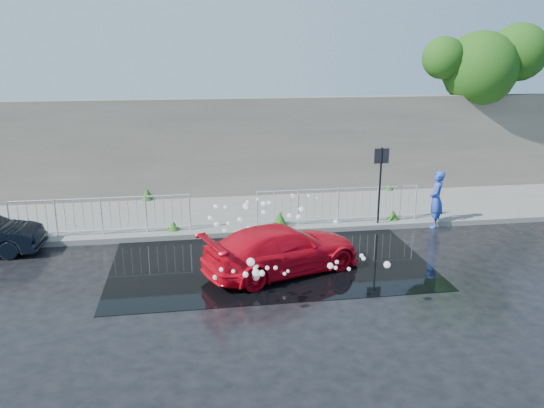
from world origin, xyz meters
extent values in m
plane|color=black|center=(0.00, 0.00, 0.00)|extent=(90.00, 90.00, 0.00)
cube|color=#5F5F5B|center=(0.00, 5.00, 0.07)|extent=(30.00, 4.00, 0.15)
cube|color=#5F5F5B|center=(0.00, 3.00, 0.08)|extent=(30.00, 0.25, 0.16)
cube|color=#5E594F|center=(0.00, 7.20, 1.90)|extent=(30.00, 0.60, 3.50)
cube|color=black|center=(0.50, 1.00, 0.01)|extent=(8.00, 5.00, 0.01)
cylinder|color=black|center=(4.20, 3.10, 1.25)|extent=(0.06, 0.06, 2.50)
cube|color=black|center=(4.20, 3.10, 2.25)|extent=(0.45, 0.04, 0.45)
cylinder|color=#332114|center=(10.00, 8.20, 2.50)|extent=(0.36, 0.36, 5.00)
sphere|color=#19410F|center=(9.50, 7.40, 4.60)|extent=(2.80, 2.80, 2.80)
sphere|color=#19410F|center=(11.00, 7.40, 5.20)|extent=(2.16, 2.16, 2.16)
sphere|color=#19410F|center=(8.00, 7.40, 5.00)|extent=(1.57, 1.57, 1.57)
cylinder|color=silver|center=(-6.50, 3.35, 0.70)|extent=(0.05, 0.05, 1.10)
cylinder|color=silver|center=(-1.50, 3.35, 0.70)|extent=(0.05, 0.05, 1.10)
cylinder|color=silver|center=(-4.00, 3.35, 1.22)|extent=(5.00, 0.04, 0.04)
cylinder|color=silver|center=(-4.00, 3.35, 0.27)|extent=(5.00, 0.04, 0.04)
cylinder|color=silver|center=(0.50, 3.35, 0.70)|extent=(0.05, 0.05, 1.10)
cylinder|color=silver|center=(5.50, 3.35, 0.70)|extent=(0.05, 0.05, 1.10)
cylinder|color=silver|center=(3.00, 3.35, 1.22)|extent=(5.00, 0.04, 0.04)
cylinder|color=silver|center=(3.00, 3.35, 0.27)|extent=(5.00, 0.04, 0.04)
cone|color=#1B5617|center=(-5.80, 3.40, 0.34)|extent=(0.40, 0.40, 0.39)
cone|color=#1B5617|center=(-2.00, 3.40, 0.30)|extent=(0.36, 0.36, 0.29)
cone|color=#1B5617|center=(1.20, 3.40, 0.36)|extent=(0.44, 0.44, 0.43)
cone|color=#1B5617|center=(4.80, 3.40, 0.30)|extent=(0.38, 0.38, 0.30)
cone|color=#1B5617|center=(-3.00, 6.90, 0.36)|extent=(0.42, 0.42, 0.42)
cone|color=#1B5617|center=(6.00, 6.90, 0.28)|extent=(0.34, 0.34, 0.25)
sphere|color=white|center=(0.62, 1.73, 0.52)|extent=(0.12, 0.12, 0.12)
sphere|color=white|center=(0.11, 2.98, 0.92)|extent=(0.16, 0.16, 0.16)
sphere|color=white|center=(0.43, 1.37, 0.48)|extent=(0.15, 0.15, 0.15)
sphere|color=white|center=(1.36, 1.45, 0.22)|extent=(0.06, 0.06, 0.06)
sphere|color=white|center=(-0.76, 2.78, 1.00)|extent=(0.12, 0.12, 0.12)
sphere|color=white|center=(0.66, 2.07, 0.59)|extent=(0.06, 0.06, 0.06)
sphere|color=white|center=(2.02, 1.46, 0.48)|extent=(0.14, 0.14, 0.14)
sphere|color=white|center=(0.59, 2.60, 0.82)|extent=(0.14, 0.14, 0.14)
sphere|color=white|center=(0.83, 3.21, 0.92)|extent=(0.12, 0.12, 0.12)
sphere|color=white|center=(1.65, 2.49, 0.89)|extent=(0.15, 0.15, 0.15)
sphere|color=white|center=(1.30, 1.28, 0.25)|extent=(0.08, 0.08, 0.08)
sphere|color=white|center=(2.04, 3.25, 1.07)|extent=(0.08, 0.08, 0.08)
sphere|color=white|center=(0.09, 2.62, 0.96)|extent=(0.11, 0.11, 0.11)
sphere|color=white|center=(1.59, 3.43, 1.02)|extent=(0.09, 0.09, 0.09)
sphere|color=white|center=(1.28, 2.29, 0.78)|extent=(0.14, 0.14, 0.14)
sphere|color=white|center=(-0.48, 2.95, 0.91)|extent=(0.11, 0.11, 0.11)
sphere|color=white|center=(0.85, 1.23, 0.20)|extent=(0.17, 0.17, 0.17)
sphere|color=white|center=(0.65, 1.55, 0.33)|extent=(0.15, 0.15, 0.15)
sphere|color=white|center=(-0.46, 2.13, 0.69)|extent=(0.10, 0.10, 0.10)
sphere|color=white|center=(0.17, 3.00, 1.03)|extent=(0.09, 0.09, 0.09)
sphere|color=white|center=(2.51, 1.88, 0.67)|extent=(0.12, 0.12, 0.12)
sphere|color=white|center=(1.54, 2.26, 0.74)|extent=(0.15, 0.15, 0.15)
sphere|color=white|center=(0.08, 1.98, 0.56)|extent=(0.15, 0.15, 0.15)
sphere|color=white|center=(1.59, 3.46, 1.04)|extent=(0.12, 0.12, 0.12)
sphere|color=white|center=(-0.28, 1.62, 0.35)|extent=(0.17, 0.17, 0.17)
sphere|color=white|center=(0.20, 3.39, 0.94)|extent=(0.06, 0.06, 0.06)
sphere|color=white|center=(0.51, 3.32, 1.01)|extent=(0.09, 0.09, 0.09)
sphere|color=white|center=(0.51, 1.77, 0.42)|extent=(0.08, 0.08, 0.08)
sphere|color=white|center=(-0.11, 2.43, 0.69)|extent=(0.14, 0.14, 0.14)
sphere|color=white|center=(-0.59, 1.73, 0.62)|extent=(0.11, 0.11, 0.11)
sphere|color=white|center=(1.51, 1.62, 0.45)|extent=(0.09, 0.09, 0.09)
sphere|color=white|center=(-0.79, 2.02, 0.71)|extent=(0.14, 0.14, 0.14)
sphere|color=white|center=(2.32, 3.34, 0.96)|extent=(0.06, 0.06, 0.06)
sphere|color=white|center=(0.97, 1.24, 0.37)|extent=(0.11, 0.11, 0.11)
sphere|color=white|center=(0.64, 2.96, 0.96)|extent=(0.16, 0.16, 0.16)
sphere|color=white|center=(-0.94, 2.50, 0.75)|extent=(0.14, 0.14, 0.14)
sphere|color=white|center=(-0.75, 3.18, 0.88)|extent=(0.06, 0.06, 0.06)
sphere|color=white|center=(-0.63, -1.65, 0.90)|extent=(0.08, 0.08, 0.08)
sphere|color=white|center=(-0.45, -0.66, 0.33)|extent=(0.07, 0.07, 0.07)
sphere|color=white|center=(-0.06, -0.78, 0.36)|extent=(0.18, 0.18, 0.18)
sphere|color=white|center=(-0.17, -0.60, 0.27)|extent=(0.11, 0.11, 0.11)
sphere|color=white|center=(0.54, -1.52, 0.76)|extent=(0.07, 0.07, 0.07)
sphere|color=white|center=(2.10, -1.63, 1.06)|extent=(0.09, 0.09, 0.09)
sphere|color=white|center=(-0.21, -2.01, 0.99)|extent=(0.15, 0.15, 0.15)
sphere|color=white|center=(-0.27, -1.66, 1.08)|extent=(0.17, 0.17, 0.17)
sphere|color=white|center=(0.62, -0.62, 0.31)|extent=(0.08, 0.08, 0.08)
sphere|color=white|center=(1.80, -0.74, 0.44)|extent=(0.09, 0.09, 0.09)
sphere|color=white|center=(-0.32, -1.07, 0.55)|extent=(0.12, 0.12, 0.12)
sphere|color=white|center=(-0.05, -1.70, 0.83)|extent=(0.12, 0.12, 0.12)
sphere|color=white|center=(-0.14, -1.26, 0.76)|extent=(0.09, 0.09, 0.09)
sphere|color=white|center=(0.31, -1.28, 0.76)|extent=(0.09, 0.09, 0.09)
sphere|color=white|center=(-0.08, -0.91, 0.63)|extent=(0.09, 0.09, 0.09)
sphere|color=white|center=(1.42, -1.63, 0.88)|extent=(0.13, 0.13, 0.13)
sphere|color=white|center=(-0.97, -0.78, 0.40)|extent=(0.12, 0.12, 0.12)
sphere|color=white|center=(2.27, -1.29, 0.85)|extent=(0.10, 0.10, 0.10)
sphere|color=white|center=(-0.86, -1.20, 0.76)|extent=(0.09, 0.09, 0.09)
sphere|color=white|center=(-0.44, -0.49, 0.25)|extent=(0.14, 0.14, 0.14)
sphere|color=white|center=(-0.13, -1.54, 0.92)|extent=(0.07, 0.07, 0.07)
sphere|color=white|center=(2.50, -2.08, 1.02)|extent=(0.15, 0.15, 0.15)
sphere|color=white|center=(0.11, -1.37, 0.81)|extent=(0.09, 0.09, 0.09)
sphere|color=white|center=(0.00, -1.33, 0.69)|extent=(0.10, 0.10, 0.10)
sphere|color=white|center=(1.93, -1.34, 0.65)|extent=(0.09, 0.09, 0.09)
sphere|color=white|center=(1.79, -0.86, 0.63)|extent=(0.10, 0.10, 0.10)
imported|color=red|center=(0.73, 0.26, 0.58)|extent=(4.31, 2.91, 1.16)
imported|color=blue|center=(5.97, 2.93, 0.88)|extent=(0.66, 0.76, 1.76)
camera|label=1|loc=(-1.38, -11.71, 5.25)|focal=35.00mm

